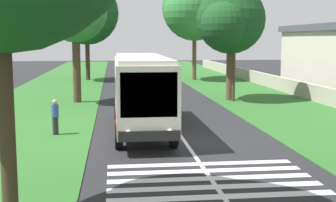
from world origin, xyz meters
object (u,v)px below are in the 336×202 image
object	(u,v)px
trailing_car_2	(151,70)
roadside_tree_left_2	(73,12)
roadside_tree_right_1	(193,10)
roadside_tree_right_2	(229,22)
coach_bus	(141,88)
roadside_tree_left_1	(85,14)
pedestrian	(55,117)
utility_pole	(234,49)
trailing_minibus_0	(148,60)
trailing_car_1	(159,75)
trailing_car_0	(129,81)

from	to	relation	value
trailing_car_2	roadside_tree_left_2	world-z (taller)	roadside_tree_left_2
roadside_tree_right_1	roadside_tree_right_2	size ratio (longest dim) A/B	1.36
trailing_car_2	coach_bus	bearing A→B (deg)	174.56
roadside_tree_left_1	roadside_tree_right_1	world-z (taller)	roadside_tree_right_1
roadside_tree_right_2	pedestrian	world-z (taller)	roadside_tree_right_2
roadside_tree_left_2	roadside_tree_right_2	distance (m)	11.27
utility_pole	trailing_minibus_0	bearing A→B (deg)	6.11
roadside_tree_left_1	utility_pole	size ratio (longest dim) A/B	1.49
coach_bus	trailing_minibus_0	xyz separation A→B (m)	(44.16, -3.70, -0.60)
trailing_car_2	roadside_tree_left_1	bearing A→B (deg)	132.01
trailing_car_1	roadside_tree_left_1	bearing A→B (deg)	79.10
trailing_car_1	roadside_tree_right_2	size ratio (longest dim) A/B	0.51
trailing_car_0	trailing_minibus_0	world-z (taller)	trailing_minibus_0
utility_pole	trailing_car_1	bearing A→B (deg)	11.77
trailing_minibus_0	roadside_tree_left_1	world-z (taller)	roadside_tree_left_1
trailing_minibus_0	roadside_tree_right_2	xyz separation A→B (m)	(-33.47, -3.44, 4.29)
trailing_car_2	roadside_tree_left_1	xyz separation A→B (m)	(-7.06, 7.84, 6.58)
trailing_car_1	trailing_car_2	size ratio (longest dim) A/B	1.00
coach_bus	trailing_car_1	size ratio (longest dim) A/B	2.60
utility_pole	pedestrian	size ratio (longest dim) A/B	4.33
roadside_tree_left_1	utility_pole	bearing A→B (deg)	-148.79
coach_bus	utility_pole	distance (m)	12.47
trailing_car_0	pedestrian	distance (m)	21.39
utility_pole	pedestrian	distance (m)	15.99
trailing_car_1	roadside_tree_left_1	xyz separation A→B (m)	(1.55, 8.02, 6.58)
coach_bus	pedestrian	size ratio (longest dim) A/B	6.60
roadside_tree_left_2	pedestrian	distance (m)	12.76
trailing_car_0	roadside_tree_right_2	size ratio (longest dim) A/B	0.51
trailing_car_2	trailing_minibus_0	size ratio (longest dim) A/B	0.72
roadside_tree_right_1	pedestrian	xyz separation A→B (m)	(-29.06, 11.55, -6.87)
trailing_minibus_0	utility_pole	world-z (taller)	utility_pole
coach_bus	roadside_tree_right_1	world-z (taller)	roadside_tree_right_1
roadside_tree_left_1	roadside_tree_right_2	size ratio (longest dim) A/B	1.28
trailing_car_1	roadside_tree_right_1	distance (m)	8.07
trailing_car_1	pedestrian	xyz separation A→B (m)	(-28.56, 7.77, 0.24)
coach_bus	trailing_car_0	world-z (taller)	coach_bus
roadside_tree_left_2	roadside_tree_right_1	world-z (taller)	roadside_tree_right_1
coach_bus	roadside_tree_left_2	xyz separation A→B (m)	(10.70, 4.12, 4.28)
trailing_car_2	roadside_tree_right_1	distance (m)	11.50
trailing_car_1	roadside_tree_left_1	size ratio (longest dim) A/B	0.40
trailing_car_2	pedestrian	xyz separation A→B (m)	(-37.17, 7.59, 0.24)
trailing_car_2	utility_pole	size ratio (longest dim) A/B	0.59
roadside_tree_left_2	trailing_car_2	bearing A→B (deg)	-16.47
utility_pole	roadside_tree_left_2	bearing A→B (deg)	86.13
trailing_car_2	pedestrian	world-z (taller)	pedestrian
trailing_car_1	pedestrian	distance (m)	29.60
trailing_car_1	trailing_minibus_0	distance (m)	16.43
trailing_car_1	utility_pole	world-z (taller)	utility_pole
trailing_car_1	utility_pole	size ratio (longest dim) A/B	0.59
coach_bus	roadside_tree_right_2	xyz separation A→B (m)	(10.69, -7.13, 3.69)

